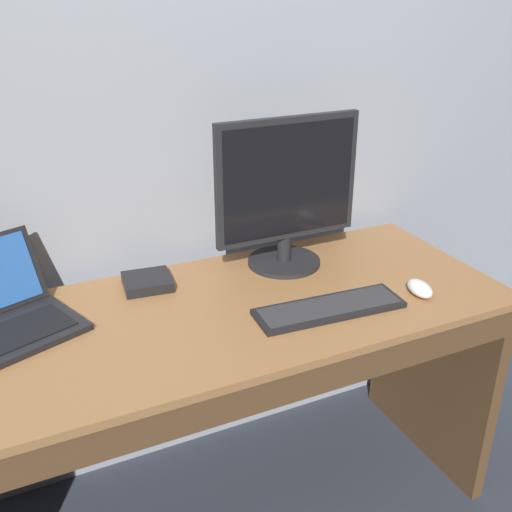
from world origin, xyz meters
name	(u,v)px	position (x,y,z in m)	size (l,w,h in m)	color
back_wall	(158,60)	(0.00, 0.40, 1.40)	(3.81, 0.04, 2.80)	gray
desk	(220,384)	(0.00, -0.02, 0.54)	(1.68, 0.66, 0.78)	olive
laptop_black	(3,317)	(-0.53, 0.13, 0.82)	(0.41, 0.41, 0.21)	black
external_monitor	(287,194)	(0.31, 0.17, 1.02)	(0.46, 0.23, 0.47)	black
wired_keyboard	(329,308)	(0.28, -0.14, 0.79)	(0.43, 0.15, 0.02)	black
computer_mouse	(420,288)	(0.57, -0.17, 0.80)	(0.06, 0.10, 0.04)	white
external_drive_box	(147,282)	(-0.13, 0.22, 0.80)	(0.14, 0.13, 0.03)	black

